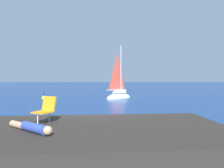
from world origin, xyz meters
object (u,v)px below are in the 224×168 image
(sailboat_near, at_px, (119,95))
(marker_buoy, at_px, (44,98))
(beach_chair, at_px, (46,109))
(person_sunbather, at_px, (32,127))

(sailboat_near, xyz_separation_m, marker_buoy, (-8.34, 0.34, -0.35))
(beach_chair, relative_size, marker_buoy, 0.71)
(sailboat_near, distance_m, marker_buoy, 8.35)
(sailboat_near, distance_m, person_sunbather, 19.83)
(beach_chair, bearing_deg, person_sunbather, 25.04)
(sailboat_near, height_order, marker_buoy, sailboat_near)
(sailboat_near, relative_size, marker_buoy, 5.77)
(sailboat_near, bearing_deg, person_sunbather, -139.26)
(beach_chair, height_order, marker_buoy, beach_chair)
(sailboat_near, xyz_separation_m, beach_chair, (-3.90, -18.34, 1.17))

